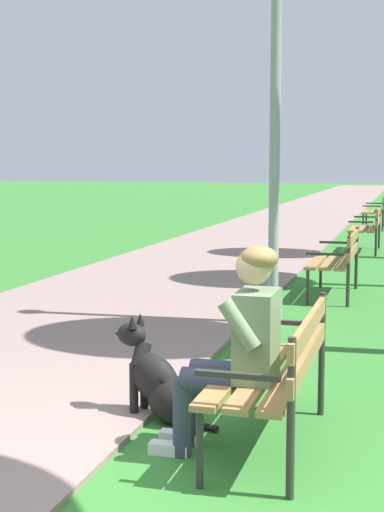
# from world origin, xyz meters

# --- Properties ---
(ground_plane) EXTENTS (120.00, 120.00, 0.00)m
(ground_plane) POSITION_xyz_m (0.00, 0.00, 0.00)
(ground_plane) COLOR #33752D
(paved_path) EXTENTS (3.45, 60.00, 0.04)m
(paved_path) POSITION_xyz_m (-2.06, 24.00, 0.02)
(paved_path) COLOR gray
(paved_path) RESTS_ON ground
(park_bench_near) EXTENTS (0.55, 1.50, 0.85)m
(park_bench_near) POSITION_xyz_m (0.57, 0.95, 0.51)
(park_bench_near) COLOR olive
(park_bench_near) RESTS_ON ground
(park_bench_mid) EXTENTS (0.55, 1.50, 0.85)m
(park_bench_mid) POSITION_xyz_m (0.43, 6.38, 0.51)
(park_bench_mid) COLOR olive
(park_bench_mid) RESTS_ON ground
(park_bench_far) EXTENTS (0.55, 1.50, 0.85)m
(park_bench_far) POSITION_xyz_m (0.52, 11.57, 0.51)
(park_bench_far) COLOR olive
(park_bench_far) RESTS_ON ground
(park_bench_furthest) EXTENTS (0.55, 1.50, 0.85)m
(park_bench_furthest) POSITION_xyz_m (0.44, 16.89, 0.51)
(park_bench_furthest) COLOR olive
(park_bench_furthest) RESTS_ON ground
(person_seated_on_near_bench) EXTENTS (0.74, 0.49, 1.25)m
(person_seated_on_near_bench) POSITION_xyz_m (0.37, 0.76, 0.68)
(person_seated_on_near_bench) COLOR #33384C
(person_seated_on_near_bench) RESTS_ON ground
(dog_black) EXTENTS (0.81, 0.40, 0.71)m
(dog_black) POSITION_xyz_m (-0.27, 1.22, 0.26)
(dog_black) COLOR black
(dog_black) RESTS_ON ground
(lamp_post_near) EXTENTS (0.24, 0.24, 4.36)m
(lamp_post_near) POSITION_xyz_m (-0.06, 4.37, 2.25)
(lamp_post_near) COLOR gray
(lamp_post_near) RESTS_ON ground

